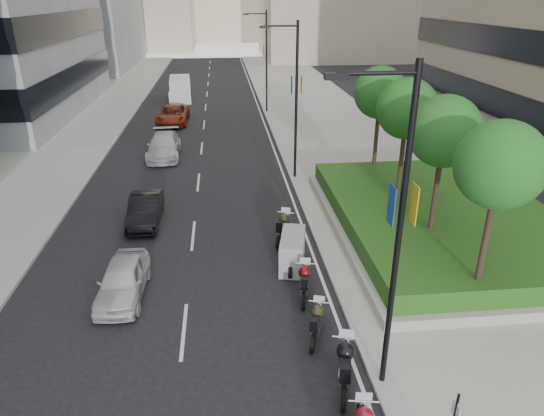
{
  "coord_description": "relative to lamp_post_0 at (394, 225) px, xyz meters",
  "views": [
    {
      "loc": [
        0.06,
        -9.31,
        10.24
      ],
      "look_at": [
        2.0,
        9.23,
        2.0
      ],
      "focal_mm": 32.0,
      "sensor_mm": 36.0,
      "label": 1
    }
  ],
  "objects": [
    {
      "name": "lane_edge",
      "position": [
        -0.44,
        29.0,
        -5.06
      ],
      "size": [
        0.12,
        100.0,
        0.01
      ],
      "primitive_type": "cube",
      "color": "silver",
      "rests_on": "ground"
    },
    {
      "name": "motorcycle_3",
      "position": [
        -1.33,
        2.28,
        -4.52
      ],
      "size": [
        0.88,
        1.99,
        1.03
      ],
      "rotation": [
        0.0,
        0.0,
        1.24
      ],
      "color": "black",
      "rests_on": "ground"
    },
    {
      "name": "motorcycle_4",
      "position": [
        -1.33,
        4.62,
        -4.48
      ],
      "size": [
        0.74,
        2.18,
        1.09
      ],
      "rotation": [
        0.0,
        0.0,
        1.38
      ],
      "color": "black",
      "rests_on": "ground"
    },
    {
      "name": "car_b",
      "position": [
        -7.98,
        11.7,
        -4.39
      ],
      "size": [
        1.47,
        4.09,
        1.34
      ],
      "primitive_type": "imported",
      "rotation": [
        0.0,
        0.0,
        0.01
      ],
      "color": "black",
      "rests_on": "ground"
    },
    {
      "name": "lamp_post_2",
      "position": [
        0.0,
        35.0,
        0.0
      ],
      "size": [
        2.34,
        0.45,
        9.0
      ],
      "color": "black",
      "rests_on": "ground"
    },
    {
      "name": "motorcycle_6",
      "position": [
        -1.56,
        9.1,
        -4.45
      ],
      "size": [
        1.01,
        2.24,
        1.16
      ],
      "rotation": [
        0.0,
        0.0,
        1.23
      ],
      "color": "black",
      "rests_on": "ground"
    },
    {
      "name": "planter",
      "position": [
        5.86,
        9.0,
        -4.72
      ],
      "size": [
        10.0,
        14.0,
        0.4
      ],
      "primitive_type": "cube",
      "color": "#A39F98",
      "rests_on": "sidewalk_right"
    },
    {
      "name": "car_d",
      "position": [
        -8.28,
        31.69,
        -4.31
      ],
      "size": [
        2.64,
        5.47,
        1.5
      ],
      "primitive_type": "imported",
      "rotation": [
        0.0,
        0.0,
        -0.03
      ],
      "color": "maroon",
      "rests_on": "ground"
    },
    {
      "name": "car_c",
      "position": [
        -8.11,
        22.29,
        -4.31
      ],
      "size": [
        2.23,
        5.28,
        1.52
      ],
      "primitive_type": "imported",
      "rotation": [
        0.0,
        0.0,
        0.02
      ],
      "color": "#AFAFB1",
      "rests_on": "ground"
    },
    {
      "name": "tree_2",
      "position": [
        4.36,
        11.0,
        0.36
      ],
      "size": [
        2.8,
        2.8,
        6.3
      ],
      "color": "#332319",
      "rests_on": "planter"
    },
    {
      "name": "car_a",
      "position": [
        -7.94,
        5.31,
        -4.39
      ],
      "size": [
        1.71,
        3.99,
        1.34
      ],
      "primitive_type": "imported",
      "rotation": [
        0.0,
        0.0,
        -0.03
      ],
      "color": "silver",
      "rests_on": "ground"
    },
    {
      "name": "sidewalk_right",
      "position": [
        4.86,
        29.0,
        -4.99
      ],
      "size": [
        10.0,
        100.0,
        0.15
      ],
      "primitive_type": "cube",
      "color": "#9E9B93",
      "rests_on": "ground"
    },
    {
      "name": "delivery_van",
      "position": [
        -8.31,
        41.8,
        -4.0
      ],
      "size": [
        2.41,
        5.55,
        2.27
      ],
      "rotation": [
        0.0,
        0.0,
        0.07
      ],
      "color": "silver",
      "rests_on": "ground"
    },
    {
      "name": "tree_0",
      "position": [
        4.36,
        3.0,
        0.36
      ],
      "size": [
        2.8,
        2.8,
        6.3
      ],
      "color": "#332319",
      "rests_on": "planter"
    },
    {
      "name": "tree_1",
      "position": [
        4.36,
        7.0,
        0.36
      ],
      "size": [
        2.8,
        2.8,
        6.3
      ],
      "color": "#332319",
      "rests_on": "planter"
    },
    {
      "name": "lamp_post_1",
      "position": [
        0.0,
        17.0,
        0.0
      ],
      "size": [
        2.34,
        0.45,
        9.0
      ],
      "color": "black",
      "rests_on": "ground"
    },
    {
      "name": "lamp_post_0",
      "position": [
        0.0,
        0.0,
        0.0
      ],
      "size": [
        2.34,
        0.45,
        9.0
      ],
      "color": "black",
      "rests_on": "ground"
    },
    {
      "name": "sidewalk_left",
      "position": [
        -16.14,
        29.0,
        -4.99
      ],
      "size": [
        8.0,
        100.0,
        0.15
      ],
      "primitive_type": "cube",
      "color": "#9E9B93",
      "rests_on": "ground"
    },
    {
      "name": "lane_centre",
      "position": [
        -5.64,
        29.0,
        -5.06
      ],
      "size": [
        0.12,
        100.0,
        0.01
      ],
      "primitive_type": "cube",
      "color": "silver",
      "rests_on": "ground"
    },
    {
      "name": "hedge",
      "position": [
        5.86,
        9.0,
        -4.12
      ],
      "size": [
        9.4,
        13.4,
        0.8
      ],
      "primitive_type": "cube",
      "color": "#1E3E11",
      "rests_on": "planter"
    },
    {
      "name": "motorcycle_2",
      "position": [
        -0.93,
        0.1,
        -4.41
      ],
      "size": [
        0.94,
        2.4,
        1.22
      ],
      "rotation": [
        0.0,
        0.0,
        1.31
      ],
      "color": "black",
      "rests_on": "ground"
    },
    {
      "name": "tree_3",
      "position": [
        4.36,
        15.0,
        0.36
      ],
      "size": [
        2.8,
        2.8,
        6.3
      ],
      "color": "#332319",
      "rests_on": "planter"
    },
    {
      "name": "motorcycle_5",
      "position": [
        -1.46,
        6.79,
        -4.38
      ],
      "size": [
        1.37,
        2.41,
        1.38
      ],
      "rotation": [
        0.0,
        0.0,
        1.36
      ],
      "color": "black",
      "rests_on": "ground"
    }
  ]
}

